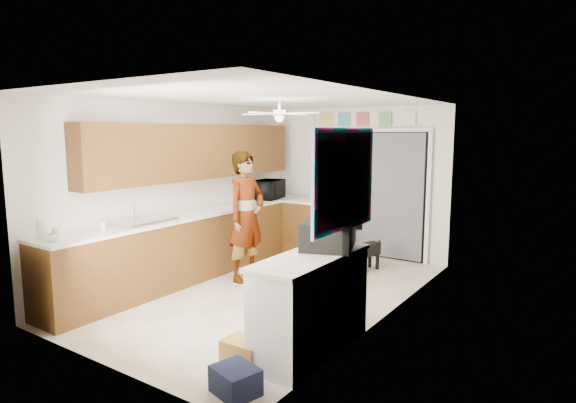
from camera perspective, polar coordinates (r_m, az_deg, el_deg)
The scene contains 41 objects.
floor at distance 6.48m, azimuth -2.02°, elevation -10.54°, with size 5.00×5.00×0.00m, color beige.
ceiling at distance 6.15m, azimuth -2.14°, elevation 12.09°, with size 5.00×5.00×0.00m, color white.
wall_back at distance 8.33m, azimuth 8.13°, elevation 2.39°, with size 3.20×3.20×0.00m, color white.
wall_front at distance 4.46m, azimuth -21.43°, elevation -3.15°, with size 3.20×3.20×0.00m, color white.
wall_left at distance 7.25m, azimuth -12.35°, elevation 1.42°, with size 5.00×5.00×0.00m, color white.
wall_right at distance 5.42m, azimuth 11.73°, elevation -0.81°, with size 5.00×5.00×0.00m, color white.
left_base_cabinets at distance 7.17m, azimuth -10.49°, elevation -5.09°, with size 0.60×4.80×0.90m, color brown.
left_countertop at distance 7.08m, azimuth -10.53°, elevation -1.39°, with size 0.62×4.80×0.04m, color white.
upper_cabinets at distance 7.23m, azimuth -10.45°, elevation 5.83°, with size 0.32×4.00×0.80m, color brown.
sink_basin at distance 6.41m, azimuth -16.82°, elevation -2.28°, with size 0.50×0.76×0.06m, color silver.
faucet at distance 6.54m, azimuth -17.91°, elevation -1.28°, with size 0.03×0.03×0.22m, color silver.
peninsula_base at distance 8.25m, azimuth 3.36°, elevation -3.22°, with size 1.00×0.60×0.90m, color brown.
peninsula_top at distance 8.17m, azimuth 3.39°, elevation 0.02°, with size 1.04×0.64×0.04m, color white.
back_opening_recess at distance 8.22m, azimuth 9.57°, elevation 0.88°, with size 2.00×0.06×2.10m, color black.
curtain_panel at distance 8.18m, azimuth 9.46°, elevation 0.85°, with size 1.90×0.03×2.05m, color slate.
door_trim_left at distance 8.66m, azimuth 3.35°, elevation 1.35°, with size 0.06×0.04×2.10m, color white.
door_trim_right at distance 7.83m, azimuth 16.28°, elevation 0.30°, with size 0.06×0.04×2.10m, color white.
door_trim_head at distance 8.13m, azimuth 9.67°, elevation 8.36°, with size 2.10×0.04×0.06m, color white.
header_frame_0 at distance 8.55m, azimuth 4.52°, elevation 9.65°, with size 0.22×0.02×0.22m, color #E5CD4C.
header_frame_1 at distance 8.38m, azimuth 6.63°, elevation 9.65°, with size 0.22×0.02×0.22m, color #4696BC.
header_frame_2 at distance 8.22m, azimuth 8.82°, elevation 9.63°, with size 0.22×0.02×0.22m, color #BD4651.
header_frame_3 at distance 8.06m, azimuth 11.43°, elevation 9.60°, with size 0.22×0.02×0.22m, color #5FA05B.
header_frame_4 at distance 7.91m, azimuth 14.14°, elevation 9.54°, with size 0.22×0.02×0.22m, color silver.
route66_sign at distance 8.72m, azimuth 2.49°, elevation 9.63°, with size 0.22×0.02×0.26m, color silver.
right_counter_base at distance 4.68m, azimuth 2.77°, elevation -12.21°, with size 0.50×1.40×0.90m, color white.
right_counter_top at distance 4.55m, azimuth 2.70°, elevation -6.63°, with size 0.54×1.44×0.04m, color white.
abstract_painting at distance 4.47m, azimuth 6.73°, elevation 2.59°, with size 0.03×1.15×0.95m, color #F65ACF.
ceiling_fan at distance 6.31m, azimuth -1.04°, elevation 10.36°, with size 1.14×1.14×0.24m, color white.
microwave at distance 8.31m, azimuth -2.33°, elevation 1.44°, with size 0.59×0.40×0.33m, color black.
cup at distance 5.65m, azimuth -26.18°, elevation -3.88°, with size 0.11×0.11×0.09m, color white.
jar_a at distance 5.67m, azimuth -25.67°, elevation -3.49°, with size 0.11×0.11×0.15m, color silver.
jar_b at distance 6.02m, azimuth -21.14°, elevation -2.77°, with size 0.07×0.07×0.11m, color silver.
paper_towel_roll at distance 5.80m, azimuth -27.17°, elevation -2.96°, with size 0.10×0.10×0.22m, color white.
suitcase at distance 4.84m, azimuth 4.84°, elevation -3.83°, with size 0.48×0.64×0.28m, color black.
suitcase_rim at distance 4.86m, azimuth 4.82°, elevation -5.09°, with size 0.44×0.58×0.02m, color yellow.
suitcase_lid at distance 5.04m, azimuth 6.49°, elevation -0.46°, with size 0.42×0.03×0.50m, color black.
cardboard_box at distance 4.56m, azimuth -5.19°, elevation -17.36°, with size 0.37×0.28×0.23m, color #AB7F35.
navy_crate at distance 4.14m, azimuth -6.24°, elevation -20.34°, with size 0.36×0.30×0.22m, color #141A34.
cabinet_door_panel at distance 6.31m, azimuth 3.91°, elevation -7.90°, with size 0.44×0.03×0.67m, color brown.
man at distance 6.77m, azimuth -4.96°, elevation -1.76°, with size 0.67×0.44×1.83m, color white.
dog at distance 7.45m, azimuth 9.41°, elevation -6.27°, with size 0.25×0.59×0.47m, color black.
Camera 1 is at (3.62, -4.96, 2.09)m, focal length 30.00 mm.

